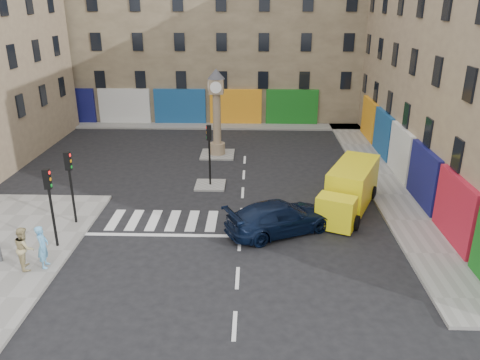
{
  "coord_description": "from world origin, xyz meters",
  "views": [
    {
      "loc": [
        0.58,
        -18.35,
        10.68
      ],
      "look_at": [
        -0.07,
        3.93,
        2.0
      ],
      "focal_mm": 35.0,
      "sensor_mm": 36.0,
      "label": 1
    }
  ],
  "objects_px": {
    "traffic_light_left_far": "(70,176)",
    "navy_sedan": "(280,217)",
    "traffic_light_left_near": "(50,196)",
    "clock_pillar": "(217,107)",
    "traffic_light_island": "(209,145)",
    "yellow_van": "(350,188)",
    "pedestrian_tan": "(25,248)",
    "pedestrian_blue": "(43,247)"
  },
  "relations": [
    {
      "from": "clock_pillar",
      "to": "yellow_van",
      "type": "xyz_separation_m",
      "value": [
        7.82,
        -8.93,
        -2.4
      ]
    },
    {
      "from": "traffic_light_island",
      "to": "pedestrian_blue",
      "type": "distance_m",
      "value": 11.44
    },
    {
      "from": "traffic_light_left_near",
      "to": "traffic_light_left_far",
      "type": "height_order",
      "value": "same"
    },
    {
      "from": "yellow_van",
      "to": "pedestrian_tan",
      "type": "height_order",
      "value": "yellow_van"
    },
    {
      "from": "traffic_light_left_far",
      "to": "traffic_light_island",
      "type": "distance_m",
      "value": 8.3
    },
    {
      "from": "traffic_light_left_near",
      "to": "clock_pillar",
      "type": "height_order",
      "value": "clock_pillar"
    },
    {
      "from": "traffic_light_island",
      "to": "pedestrian_tan",
      "type": "bearing_deg",
      "value": -125.17
    },
    {
      "from": "clock_pillar",
      "to": "navy_sedan",
      "type": "distance_m",
      "value": 12.81
    },
    {
      "from": "traffic_light_left_far",
      "to": "pedestrian_blue",
      "type": "xyz_separation_m",
      "value": [
        0.21,
        -4.16,
        -1.53
      ]
    },
    {
      "from": "yellow_van",
      "to": "traffic_light_island",
      "type": "bearing_deg",
      "value": -176.49
    },
    {
      "from": "traffic_light_island",
      "to": "pedestrian_blue",
      "type": "bearing_deg",
      "value": -122.48
    },
    {
      "from": "traffic_light_left_near",
      "to": "pedestrian_tan",
      "type": "bearing_deg",
      "value": -105.33
    },
    {
      "from": "yellow_van",
      "to": "pedestrian_tan",
      "type": "xyz_separation_m",
      "value": [
        -14.63,
        -6.73,
        -0.07
      ]
    },
    {
      "from": "clock_pillar",
      "to": "pedestrian_tan",
      "type": "xyz_separation_m",
      "value": [
        -6.81,
        -15.66,
        -2.47
      ]
    },
    {
      "from": "traffic_light_left_far",
      "to": "traffic_light_island",
      "type": "bearing_deg",
      "value": 40.6
    },
    {
      "from": "yellow_van",
      "to": "pedestrian_blue",
      "type": "bearing_deg",
      "value": -130.4
    },
    {
      "from": "traffic_light_left_far",
      "to": "navy_sedan",
      "type": "distance_m",
      "value": 10.4
    },
    {
      "from": "navy_sedan",
      "to": "pedestrian_blue",
      "type": "distance_m",
      "value": 10.67
    },
    {
      "from": "traffic_light_left_far",
      "to": "pedestrian_tan",
      "type": "bearing_deg",
      "value": -96.84
    },
    {
      "from": "traffic_light_left_far",
      "to": "navy_sedan",
      "type": "relative_size",
      "value": 0.68
    },
    {
      "from": "traffic_light_island",
      "to": "pedestrian_blue",
      "type": "relative_size",
      "value": 1.98
    },
    {
      "from": "traffic_light_island",
      "to": "navy_sedan",
      "type": "xyz_separation_m",
      "value": [
        3.92,
        -5.88,
        -1.8
      ]
    },
    {
      "from": "navy_sedan",
      "to": "pedestrian_tan",
      "type": "height_order",
      "value": "pedestrian_tan"
    },
    {
      "from": "navy_sedan",
      "to": "pedestrian_blue",
      "type": "relative_size",
      "value": 2.89
    },
    {
      "from": "traffic_light_left_near",
      "to": "traffic_light_island",
      "type": "relative_size",
      "value": 1.0
    },
    {
      "from": "traffic_light_left_near",
      "to": "clock_pillar",
      "type": "distance_m",
      "value": 15.19
    },
    {
      "from": "traffic_light_left_far",
      "to": "navy_sedan",
      "type": "xyz_separation_m",
      "value": [
        10.22,
        -0.48,
        -1.83
      ]
    },
    {
      "from": "traffic_light_island",
      "to": "yellow_van",
      "type": "xyz_separation_m",
      "value": [
        7.82,
        -2.94,
        -1.45
      ]
    },
    {
      "from": "traffic_light_island",
      "to": "pedestrian_blue",
      "type": "xyz_separation_m",
      "value": [
        -6.09,
        -9.56,
        -1.5
      ]
    },
    {
      "from": "traffic_light_island",
      "to": "navy_sedan",
      "type": "distance_m",
      "value": 7.3
    },
    {
      "from": "traffic_light_left_near",
      "to": "traffic_light_left_far",
      "type": "xyz_separation_m",
      "value": [
        0.0,
        2.4,
        0.0
      ]
    },
    {
      "from": "pedestrian_tan",
      "to": "traffic_light_left_near",
      "type": "bearing_deg",
      "value": -42.32
    },
    {
      "from": "traffic_light_island",
      "to": "clock_pillar",
      "type": "relative_size",
      "value": 0.61
    },
    {
      "from": "traffic_light_left_far",
      "to": "pedestrian_tan",
      "type": "xyz_separation_m",
      "value": [
        -0.51,
        -4.27,
        -1.55
      ]
    },
    {
      "from": "pedestrian_blue",
      "to": "traffic_light_island",
      "type": "bearing_deg",
      "value": -41.74
    },
    {
      "from": "navy_sedan",
      "to": "pedestrian_tan",
      "type": "relative_size",
      "value": 2.93
    },
    {
      "from": "navy_sedan",
      "to": "pedestrian_tan",
      "type": "bearing_deg",
      "value": 82.87
    },
    {
      "from": "traffic_light_island",
      "to": "clock_pillar",
      "type": "xyz_separation_m",
      "value": [
        0.0,
        6.0,
        0.96
      ]
    },
    {
      "from": "traffic_light_island",
      "to": "yellow_van",
      "type": "relative_size",
      "value": 0.56
    },
    {
      "from": "pedestrian_blue",
      "to": "navy_sedan",
      "type": "bearing_deg",
      "value": -79.09
    },
    {
      "from": "traffic_light_left_near",
      "to": "traffic_light_island",
      "type": "distance_m",
      "value": 10.03
    },
    {
      "from": "traffic_light_island",
      "to": "navy_sedan",
      "type": "bearing_deg",
      "value": -56.3
    }
  ]
}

